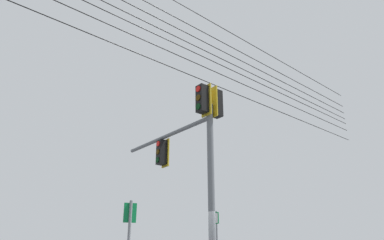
% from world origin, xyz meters
% --- Properties ---
extents(signal_mast_assembly, '(3.87, 4.09, 6.41)m').
position_xyz_m(signal_mast_assembly, '(1.01, 0.10, 4.54)').
color(signal_mast_assembly, slate).
rests_on(signal_mast_assembly, ground).
extents(overhead_wire_span, '(13.71, 11.57, 2.60)m').
position_xyz_m(overhead_wire_span, '(1.08, -1.01, 7.74)').
color(overhead_wire_span, black).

